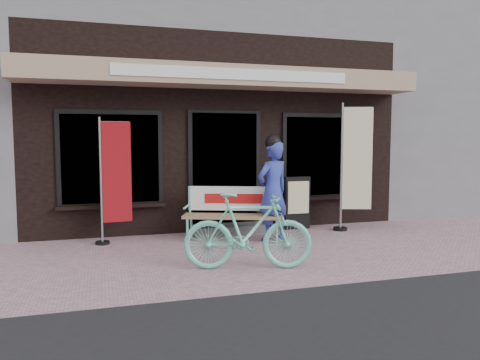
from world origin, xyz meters
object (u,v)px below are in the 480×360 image
object	(u,v)px
nobori_red	(114,179)
menu_stand	(297,202)
nobori_cream	(354,165)
person	(273,189)
bicycle	(248,231)
bench	(233,209)

from	to	relation	value
nobori_red	menu_stand	size ratio (longest dim) A/B	2.07
nobori_cream	nobori_red	bearing A→B (deg)	-163.68
person	menu_stand	bearing A→B (deg)	23.73
person	nobori_cream	distance (m)	1.79
bicycle	nobori_red	world-z (taller)	nobori_red
nobori_red	person	bearing A→B (deg)	-19.39
person	nobori_red	bearing A→B (deg)	146.93
person	nobori_cream	world-z (taller)	nobori_cream
bench	person	xyz separation A→B (m)	(0.62, -0.23, 0.34)
nobori_red	nobori_cream	bearing A→B (deg)	-9.84
person	bicycle	world-z (taller)	person
bicycle	nobori_red	size ratio (longest dim) A/B	0.82
menu_stand	nobori_red	bearing A→B (deg)	-175.26
bicycle	menu_stand	world-z (taller)	bicycle
bench	nobori_red	bearing A→B (deg)	-168.37
person	bicycle	distance (m)	1.82
nobori_cream	menu_stand	distance (m)	1.25
bench	menu_stand	xyz separation A→B (m)	(1.41, 0.55, -0.02)
person	nobori_cream	size ratio (longest dim) A/B	0.75
bicycle	nobori_cream	size ratio (longest dim) A/B	0.71
bench	nobori_red	size ratio (longest dim) A/B	0.83
person	nobori_cream	bearing A→B (deg)	-9.47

